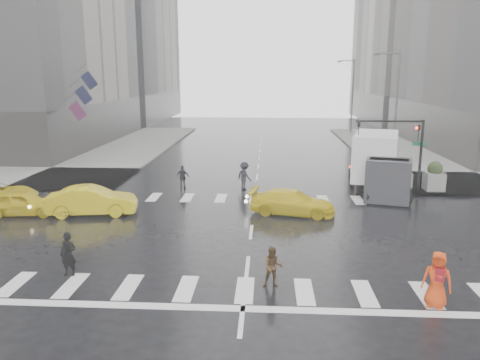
# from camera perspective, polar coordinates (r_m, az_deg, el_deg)

# --- Properties ---
(ground) EXTENTS (120.00, 120.00, 0.00)m
(ground) POSITION_cam_1_polar(r_m,az_deg,el_deg) (21.77, 1.37, -6.36)
(ground) COLOR black
(ground) RESTS_ON ground
(sidewalk_nw) EXTENTS (35.00, 35.00, 0.15)m
(sidewalk_nw) POSITION_cam_1_polar(r_m,az_deg,el_deg) (43.66, -24.26, 2.28)
(sidewalk_nw) COLOR slate
(sidewalk_nw) RESTS_ON ground
(building_ne_far) EXTENTS (26.05, 26.05, 36.00)m
(building_ne_far) POSITION_cam_1_polar(r_m,az_deg,el_deg) (82.15, 24.78, 17.96)
(building_ne_far) COLOR #ADA597
(building_ne_far) RESTS_ON ground
(road_markings) EXTENTS (18.00, 48.00, 0.01)m
(road_markings) POSITION_cam_1_polar(r_m,az_deg,el_deg) (21.77, 1.37, -6.34)
(road_markings) COLOR silver
(road_markings) RESTS_ON ground
(traffic_signal_pole) EXTENTS (4.45, 0.42, 4.50)m
(traffic_signal_pole) POSITION_cam_1_polar(r_m,az_deg,el_deg) (30.01, 19.48, 4.51)
(traffic_signal_pole) COLOR black
(traffic_signal_pole) RESTS_ON ground
(street_lamp_near) EXTENTS (2.15, 0.22, 9.00)m
(street_lamp_near) POSITION_cam_1_polar(r_m,az_deg,el_deg) (39.95, 18.35, 8.95)
(street_lamp_near) COLOR #59595B
(street_lamp_near) RESTS_ON ground
(street_lamp_far) EXTENTS (2.15, 0.22, 9.00)m
(street_lamp_far) POSITION_cam_1_polar(r_m,az_deg,el_deg) (59.49, 13.43, 10.25)
(street_lamp_far) COLOR #59595B
(street_lamp_far) RESTS_ON ground
(planter_west) EXTENTS (1.10, 1.10, 1.80)m
(planter_west) POSITION_cam_1_polar(r_m,az_deg,el_deg) (30.08, 15.40, 0.48)
(planter_west) COLOR slate
(planter_west) RESTS_ON ground
(planter_mid) EXTENTS (1.10, 1.10, 1.80)m
(planter_mid) POSITION_cam_1_polar(r_m,az_deg,el_deg) (30.56, 19.06, 0.42)
(planter_mid) COLOR slate
(planter_mid) RESTS_ON ground
(planter_east) EXTENTS (1.10, 1.10, 1.80)m
(planter_east) POSITION_cam_1_polar(r_m,az_deg,el_deg) (31.17, 22.60, 0.37)
(planter_east) COLOR slate
(planter_east) RESTS_ON ground
(flag_cluster) EXTENTS (2.87, 3.06, 4.69)m
(flag_cluster) POSITION_cam_1_polar(r_m,az_deg,el_deg) (42.16, -18.91, 10.01)
(flag_cluster) COLOR #59595B
(flag_cluster) RESTS_ON ground
(pedestrian_black) EXTENTS (1.03, 1.04, 2.43)m
(pedestrian_black) POSITION_cam_1_polar(r_m,az_deg,el_deg) (17.80, -20.40, -6.04)
(pedestrian_black) COLOR black
(pedestrian_black) RESTS_ON ground
(pedestrian_brown) EXTENTS (0.70, 0.56, 1.42)m
(pedestrian_brown) POSITION_cam_1_polar(r_m,az_deg,el_deg) (16.23, 4.03, -10.54)
(pedestrian_brown) COLOR #462F19
(pedestrian_brown) RESTS_ON ground
(pedestrian_orange) EXTENTS (1.05, 0.91, 1.82)m
(pedestrian_orange) POSITION_cam_1_polar(r_m,az_deg,el_deg) (16.00, 22.90, -11.12)
(pedestrian_orange) COLOR red
(pedestrian_orange) RESTS_ON ground
(pedestrian_far_a) EXTENTS (0.95, 0.67, 1.50)m
(pedestrian_far_a) POSITION_cam_1_polar(r_m,az_deg,el_deg) (30.00, -6.98, 0.36)
(pedestrian_far_a) COLOR black
(pedestrian_far_a) RESTS_ON ground
(pedestrian_far_b) EXTENTS (1.26, 1.25, 1.77)m
(pedestrian_far_b) POSITION_cam_1_polar(r_m,az_deg,el_deg) (29.53, 0.53, 0.52)
(pedestrian_far_b) COLOR black
(pedestrian_far_b) RESTS_ON ground
(taxi_front) EXTENTS (4.01, 2.13, 1.30)m
(taxi_front) POSITION_cam_1_polar(r_m,az_deg,el_deg) (26.64, -25.02, -2.55)
(taxi_front) COLOR yellow
(taxi_front) RESTS_ON ground
(taxi_mid) EXTENTS (4.73, 2.32, 1.49)m
(taxi_mid) POSITION_cam_1_polar(r_m,az_deg,el_deg) (25.38, -17.63, -2.43)
(taxi_mid) COLOR yellow
(taxi_mid) RESTS_ON ground
(taxi_rear) EXTENTS (4.17, 2.51, 1.28)m
(taxi_rear) POSITION_cam_1_polar(r_m,az_deg,el_deg) (24.49, 6.39, -2.70)
(taxi_rear) COLOR yellow
(taxi_rear) RESTS_ON ground
(box_truck) EXTENTS (2.52, 6.71, 3.57)m
(box_truck) POSITION_cam_1_polar(r_m,az_deg,el_deg) (29.80, 16.53, 2.10)
(box_truck) COLOR silver
(box_truck) RESTS_ON ground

